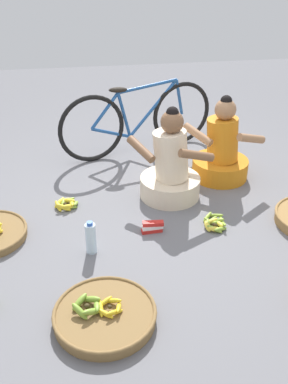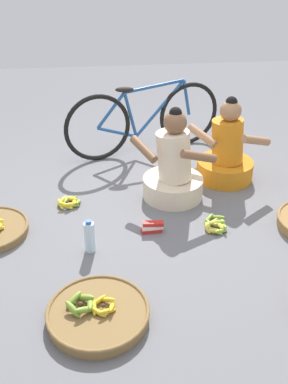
{
  "view_description": "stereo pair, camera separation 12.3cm",
  "coord_description": "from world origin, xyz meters",
  "views": [
    {
      "loc": [
        -0.44,
        -2.89,
        1.93
      ],
      "look_at": [
        0.0,
        -0.2,
        0.35
      ],
      "focal_mm": 40.38,
      "sensor_mm": 36.0,
      "label": 1
    },
    {
      "loc": [
        -0.32,
        -2.91,
        1.93
      ],
      "look_at": [
        0.0,
        -0.2,
        0.35
      ],
      "focal_mm": 40.38,
      "sensor_mm": 36.0,
      "label": 2
    }
  ],
  "objects": [
    {
      "name": "loose_bananas_near_vendor",
      "position": [
        0.56,
        -0.23,
        0.03
      ],
      "size": [
        0.2,
        0.28,
        0.08
      ],
      "color": "#8CAD38",
      "rests_on": "ground"
    },
    {
      "name": "packet_carton_stack",
      "position": [
        0.06,
        -0.22,
        0.04
      ],
      "size": [
        0.17,
        0.07,
        0.09
      ],
      "color": "red",
      "rests_on": "ground"
    },
    {
      "name": "vendor_woman_front",
      "position": [
        0.31,
        0.3,
        0.26
      ],
      "size": [
        0.68,
        0.53,
        0.81
      ],
      "color": "beige",
      "rests_on": "ground"
    },
    {
      "name": "vendor_woman_behind",
      "position": [
        0.85,
        0.57,
        0.25
      ],
      "size": [
        0.71,
        0.55,
        0.79
      ],
      "color": "orange",
      "rests_on": "ground"
    },
    {
      "name": "water_bottle",
      "position": [
        -0.41,
        -0.39,
        0.12
      ],
      "size": [
        0.08,
        0.08,
        0.26
      ],
      "color": "silver",
      "rests_on": "ground"
    },
    {
      "name": "banana_basket_near_bicycle",
      "position": [
        -0.38,
        -1.05,
        0.04
      ],
      "size": [
        0.61,
        0.61,
        0.14
      ],
      "color": "brown",
      "rests_on": "ground"
    },
    {
      "name": "ground_plane",
      "position": [
        0.0,
        0.0,
        0.0
      ],
      "size": [
        10.0,
        10.0,
        0.0
      ],
      "primitive_type": "plane",
      "color": "slate"
    },
    {
      "name": "bicycle_leaning",
      "position": [
        0.18,
        1.26,
        0.36
      ],
      "size": [
        1.65,
        0.52,
        0.73
      ],
      "color": "black",
      "rests_on": "ground"
    },
    {
      "name": "loose_bananas_front_right",
      "position": [
        -0.59,
        0.26,
        0.03
      ],
      "size": [
        0.22,
        0.2,
        0.09
      ],
      "color": "#8CAD38",
      "rests_on": "ground"
    }
  ]
}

